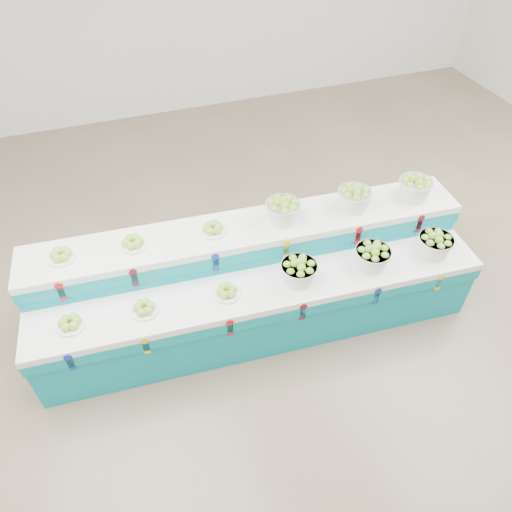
% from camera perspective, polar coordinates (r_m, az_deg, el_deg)
% --- Properties ---
extents(ground, '(10.00, 10.00, 0.00)m').
position_cam_1_polar(ground, '(5.13, 9.90, -6.51)').
color(ground, brown).
rests_on(ground, ground).
extents(display_stand, '(4.28, 1.36, 1.02)m').
position_cam_1_polar(display_stand, '(4.62, 0.00, -3.21)').
color(display_stand, '#0C8D9F').
rests_on(display_stand, ground).
extents(plate_lower_left, '(0.25, 0.25, 0.10)m').
position_cam_1_polar(plate_lower_left, '(4.27, -21.45, -7.44)').
color(plate_lower_left, white).
rests_on(plate_lower_left, display_stand).
extents(plate_lower_mid, '(0.25, 0.25, 0.10)m').
position_cam_1_polar(plate_lower_mid, '(4.19, -13.28, -6.04)').
color(plate_lower_mid, white).
rests_on(plate_lower_mid, display_stand).
extents(plate_lower_right, '(0.25, 0.25, 0.10)m').
position_cam_1_polar(plate_lower_right, '(4.21, -3.54, -4.21)').
color(plate_lower_right, white).
rests_on(plate_lower_right, display_stand).
extents(basket_lower_left, '(0.35, 0.35, 0.24)m').
position_cam_1_polar(basket_lower_left, '(4.29, 5.17, -1.82)').
color(basket_lower_left, silver).
rests_on(basket_lower_left, display_stand).
extents(basket_lower_mid, '(0.35, 0.35, 0.24)m').
position_cam_1_polar(basket_lower_mid, '(4.54, 13.80, -0.05)').
color(basket_lower_mid, silver).
rests_on(basket_lower_mid, display_stand).
extents(basket_lower_right, '(0.35, 0.35, 0.24)m').
position_cam_1_polar(basket_lower_right, '(4.84, 20.69, 1.36)').
color(basket_lower_right, silver).
rests_on(basket_lower_right, display_stand).
extents(plate_upper_left, '(0.25, 0.25, 0.10)m').
position_cam_1_polar(plate_upper_left, '(4.43, -22.38, 0.17)').
color(plate_upper_left, white).
rests_on(plate_upper_left, display_stand).
extents(plate_upper_mid, '(0.25, 0.25, 0.10)m').
position_cam_1_polar(plate_upper_mid, '(4.35, -14.57, 1.64)').
color(plate_upper_mid, white).
rests_on(plate_upper_mid, display_stand).
extents(plate_upper_right, '(0.25, 0.25, 0.10)m').
position_cam_1_polar(plate_upper_right, '(4.37, -5.21, 3.37)').
color(plate_upper_right, white).
rests_on(plate_upper_right, display_stand).
extents(basket_upper_left, '(0.35, 0.35, 0.24)m').
position_cam_1_polar(basket_upper_left, '(4.45, 3.22, 5.53)').
color(basket_upper_left, silver).
rests_on(basket_upper_left, display_stand).
extents(basket_upper_mid, '(0.35, 0.35, 0.24)m').
position_cam_1_polar(basket_upper_mid, '(4.69, 11.70, 6.87)').
color(basket_upper_mid, silver).
rests_on(basket_upper_mid, display_stand).
extents(basket_upper_right, '(0.35, 0.35, 0.24)m').
position_cam_1_polar(basket_upper_right, '(4.99, 18.56, 7.84)').
color(basket_upper_right, silver).
rests_on(basket_upper_right, display_stand).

